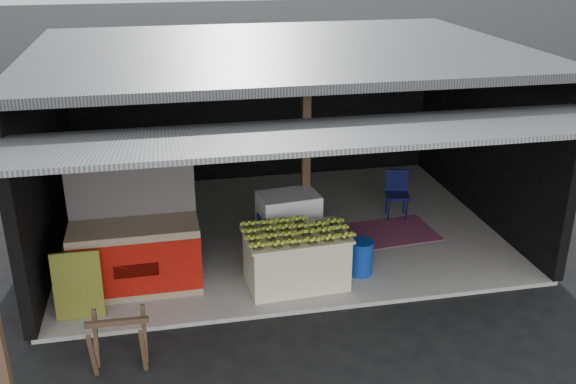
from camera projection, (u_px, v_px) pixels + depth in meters
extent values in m
plane|color=black|center=(315.00, 313.00, 8.33)|extent=(80.00, 80.00, 0.00)
cube|color=gray|center=(279.00, 229.00, 10.59)|extent=(7.00, 5.00, 0.06)
cube|color=black|center=(254.00, 105.00, 12.30)|extent=(7.00, 0.15, 2.90)
cube|color=black|center=(44.00, 159.00, 9.38)|extent=(0.15, 5.00, 2.90)
cube|color=black|center=(485.00, 131.00, 10.67)|extent=(0.15, 5.00, 2.90)
cube|color=#232326|center=(278.00, 51.00, 9.48)|extent=(7.20, 5.20, 0.12)
cube|color=#232326|center=(342.00, 132.00, 6.44)|extent=(7.40, 2.47, 0.48)
cube|color=#4D3826|center=(306.00, 156.00, 9.55)|extent=(0.12, 0.12, 2.85)
cube|color=white|center=(296.00, 260.00, 8.77)|extent=(1.37, 0.87, 0.73)
cube|color=white|center=(296.00, 235.00, 8.63)|extent=(1.44, 0.93, 0.04)
cube|color=white|center=(289.00, 224.00, 9.56)|extent=(0.93, 0.68, 0.97)
cube|color=navy|center=(293.00, 230.00, 9.27)|extent=(0.68, 0.09, 0.29)
cube|color=#B21414|center=(293.00, 251.00, 9.40)|extent=(0.43, 0.07, 0.10)
cube|color=#998466|center=(136.00, 257.00, 8.62)|extent=(1.70, 0.76, 0.95)
cube|color=#AF130B|center=(136.00, 270.00, 8.28)|extent=(1.69, 0.04, 0.74)
cube|color=white|center=(136.00, 271.00, 8.27)|extent=(0.58, 0.02, 0.19)
cube|color=#18254A|center=(131.00, 188.00, 8.58)|extent=(1.69, 0.07, 0.79)
cube|color=black|center=(78.00, 286.00, 7.98)|extent=(0.60, 0.14, 0.89)
cube|color=#4D3826|center=(93.00, 356.00, 6.94)|extent=(0.06, 0.26, 0.66)
cube|color=#4D3826|center=(143.00, 351.00, 7.03)|extent=(0.06, 0.26, 0.66)
cube|color=#4D3826|center=(96.00, 338.00, 7.24)|extent=(0.06, 0.26, 0.66)
cube|color=#4D3826|center=(144.00, 334.00, 7.32)|extent=(0.06, 0.26, 0.66)
cube|color=#4D3826|center=(117.00, 322.00, 7.02)|extent=(0.69, 0.08, 0.06)
cylinder|color=#0D3296|center=(361.00, 259.00, 9.07)|extent=(0.33, 0.33, 0.48)
cylinder|color=#0B0D3E|center=(389.00, 210.00, 10.77)|extent=(0.03, 0.03, 0.40)
cylinder|color=#0B0D3E|center=(406.00, 210.00, 10.76)|extent=(0.03, 0.03, 0.40)
cylinder|color=#0B0D3E|center=(387.00, 203.00, 11.05)|extent=(0.03, 0.03, 0.40)
cylinder|color=#0B0D3E|center=(404.00, 203.00, 11.04)|extent=(0.03, 0.03, 0.40)
cube|color=#0B0D3E|center=(397.00, 195.00, 10.83)|extent=(0.46, 0.46, 0.04)
cube|color=#0B0D3E|center=(397.00, 181.00, 10.91)|extent=(0.38, 0.13, 0.41)
cube|color=#7C1B4A|center=(388.00, 232.00, 10.40)|extent=(1.58, 1.12, 0.01)
cube|color=black|center=(212.00, 87.00, 11.91)|extent=(0.32, 0.03, 0.42)
cube|color=#4C4C59|center=(212.00, 87.00, 11.89)|extent=(0.26, 0.02, 0.34)
cube|color=black|center=(244.00, 85.00, 12.01)|extent=(0.32, 0.03, 0.42)
cube|color=#4C4C59|center=(244.00, 85.00, 11.99)|extent=(0.26, 0.02, 0.34)
cube|color=black|center=(281.00, 82.00, 12.13)|extent=(0.32, 0.03, 0.42)
cube|color=#4C4C59|center=(281.00, 82.00, 12.11)|extent=(0.26, 0.02, 0.34)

